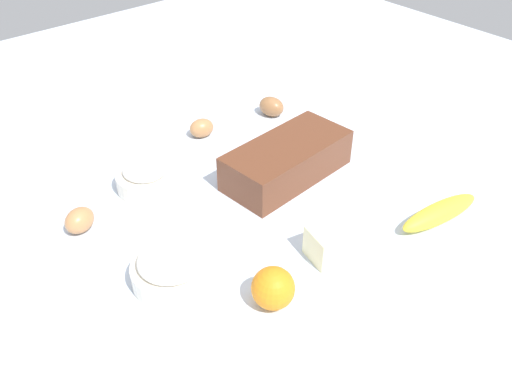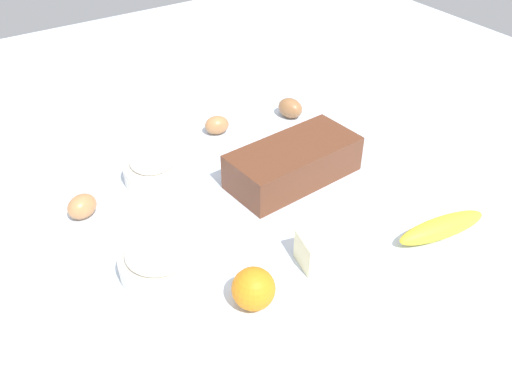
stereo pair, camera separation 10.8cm
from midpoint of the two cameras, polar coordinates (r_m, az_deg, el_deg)
The scene contains 10 objects.
ground_plane at distance 1.11m, azimuth -2.78°, elevation -2.17°, with size 2.40×2.40×0.02m, color silver.
loaf_pan at distance 1.17m, azimuth 0.56°, elevation 3.25°, with size 0.29×0.15×0.08m.
flour_bowl at distance 0.95m, azimuth -11.91°, elevation -7.73°, with size 0.14×0.14×0.07m.
sugar_bowl at distance 1.17m, azimuth -13.85°, elevation 1.46°, with size 0.12×0.12×0.06m.
banana at distance 1.10m, azimuth 15.74°, elevation -2.16°, with size 0.19×0.04×0.04m, color yellow.
orange_fruit at distance 0.90m, azimuth -1.72°, elevation -10.00°, with size 0.07×0.07×0.07m, color orange.
butter_block at distance 0.99m, azimuth 4.93°, elevation -5.25°, with size 0.09×0.06×0.06m, color #F4EDB2.
egg_near_butter at distance 1.41m, azimuth -0.62°, elevation 8.71°, with size 0.05×0.05×0.07m, color #9B683F.
egg_beside_bowl at distance 1.11m, azimuth -20.39°, elevation -2.85°, with size 0.05×0.05×0.06m, color #BA7E4C.
egg_loose at distance 1.33m, azimuth -7.95°, elevation 6.46°, with size 0.04×0.04×0.06m, color #B87C4B.
Camera 1 is at (-0.56, -0.66, 0.69)m, focal length 38.92 mm.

